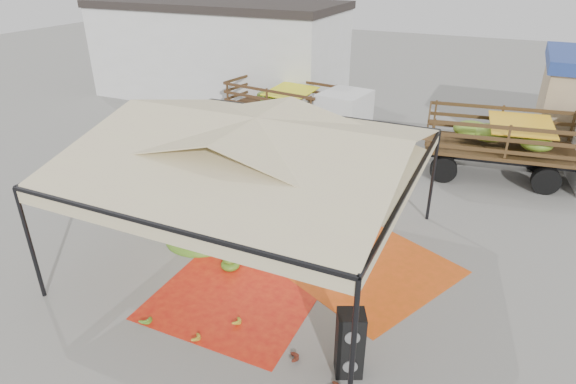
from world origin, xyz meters
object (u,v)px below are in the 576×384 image
at_px(vendor, 366,169).
at_px(truck_right, 539,142).
at_px(speaker_stack, 350,344).
at_px(truck_left, 302,105).
at_px(banana_heap, 228,212).

bearing_deg(vendor, truck_right, -134.93).
bearing_deg(speaker_stack, truck_left, 92.25).
bearing_deg(vendor, truck_left, -34.11).
bearing_deg(truck_left, truck_right, 2.39).
relative_size(speaker_stack, truck_right, 0.20).
bearing_deg(truck_right, banana_heap, -145.28).
relative_size(speaker_stack, vendor, 0.87).
bearing_deg(banana_heap, truck_right, 42.73).
distance_m(truck_left, truck_right, 9.99).
relative_size(speaker_stack, truck_left, 0.21).
bearing_deg(speaker_stack, vendor, 79.42).
bearing_deg(truck_left, speaker_stack, -53.95).
distance_m(vendor, truck_right, 6.49).
height_order(vendor, truck_right, truck_right).
height_order(speaker_stack, truck_left, truck_left).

